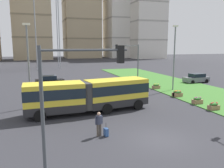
{
  "coord_description": "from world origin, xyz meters",
  "views": [
    {
      "loc": [
        -7.54,
        -12.81,
        6.29
      ],
      "look_at": [
        -0.13,
        10.24,
        2.2
      ],
      "focal_mm": 36.61,
      "sensor_mm": 36.0,
      "label": 1
    }
  ],
  "objects": [
    {
      "name": "flower_planter_3",
      "position": [
        8.6,
        10.89,
        0.43
      ],
      "size": [
        1.1,
        0.56,
        0.74
      ],
      "color": "#937051",
      "rests_on": "grass_median"
    },
    {
      "name": "flower_planter_1",
      "position": [
        8.6,
        4.77,
        0.43
      ],
      "size": [
        1.1,
        0.56,
        0.74
      ],
      "color": "#937051",
      "rests_on": "grass_median"
    },
    {
      "name": "traffic_light_near_left",
      "position": [
        -6.27,
        -3.0,
        4.31
      ],
      "size": [
        3.9,
        0.28,
        6.3
      ],
      "color": "#474C51",
      "rests_on": "ground"
    },
    {
      "name": "transmission_pylon",
      "position": [
        -4.91,
        53.83,
        15.85
      ],
      "size": [
        9.0,
        6.24,
        28.87
      ],
      "color": "gray",
      "rests_on": "ground"
    },
    {
      "name": "car_grey_wagon",
      "position": [
        18.04,
        19.56,
        0.75
      ],
      "size": [
        4.52,
        2.29,
        1.58
      ],
      "color": "slate",
      "rests_on": "ground"
    },
    {
      "name": "apartment_tower_westcentre",
      "position": [
        -9.41,
        98.91,
        23.68
      ],
      "size": [
        16.52,
        14.41,
        47.32
      ],
      "color": "tan",
      "rests_on": "ground"
    },
    {
      "name": "ground_plane",
      "position": [
        0.0,
        0.0,
        0.0
      ],
      "size": [
        260.0,
        260.0,
        0.0
      ],
      "primitive_type": "plane",
      "color": "#2D2D33"
    },
    {
      "name": "articulated_bus",
      "position": [
        -3.15,
        7.98,
        1.65
      ],
      "size": [
        11.95,
        3.66,
        3.0
      ],
      "color": "yellow",
      "rests_on": "ground"
    },
    {
      "name": "streetlight_median",
      "position": [
        10.5,
        14.97,
        4.95
      ],
      "size": [
        0.7,
        0.28,
        9.02
      ],
      "color": "slate",
      "rests_on": "ground"
    },
    {
      "name": "streetlight_left",
      "position": [
        -8.5,
        11.31,
        4.66
      ],
      "size": [
        0.7,
        0.28,
        8.44
      ],
      "color": "slate",
      "rests_on": "ground"
    },
    {
      "name": "car_black_sedan",
      "position": [
        -6.04,
        24.48,
        0.75
      ],
      "size": [
        4.44,
        2.11,
        1.58
      ],
      "color": "black",
      "rests_on": "ground"
    },
    {
      "name": "apartment_tower_centre",
      "position": [
        14.48,
        107.82,
        23.3
      ],
      "size": [
        17.51,
        18.81,
        46.57
      ],
      "color": "tan",
      "rests_on": "ground"
    },
    {
      "name": "pedestrian_crossing",
      "position": [
        -3.75,
        1.96,
        1.0
      ],
      "size": [
        0.57,
        0.36,
        1.74
      ],
      "color": "#4C4238",
      "rests_on": "ground"
    },
    {
      "name": "grass_median",
      "position": [
        13.0,
        10.0,
        0.04
      ],
      "size": [
        10.0,
        70.0,
        0.08
      ],
      "primitive_type": "cube",
      "color": "#3D752D",
      "rests_on": "ground_plane"
    },
    {
      "name": "traffic_light_far_right",
      "position": [
        6.89,
        22.0,
        4.42
      ],
      "size": [
        4.17,
        0.28,
        6.45
      ],
      "color": "#474C51",
      "rests_on": "ground"
    },
    {
      "name": "apartment_tower_east",
      "position": [
        44.0,
        91.75,
        21.68
      ],
      "size": [
        15.42,
        14.86,
        43.31
      ],
      "color": "silver",
      "rests_on": "ground"
    },
    {
      "name": "rolling_suitcase",
      "position": [
        -3.3,
        1.76,
        0.31
      ],
      "size": [
        0.31,
        0.4,
        0.97
      ],
      "color": "#335693",
      "rests_on": "ground"
    },
    {
      "name": "flower_planter_2",
      "position": [
        8.6,
        7.21,
        0.43
      ],
      "size": [
        1.1,
        0.56,
        0.74
      ],
      "color": "#937051",
      "rests_on": "grass_median"
    },
    {
      "name": "apartment_tower_eastcentre",
      "position": [
        36.66,
        102.76,
        24.44
      ],
      "size": [
        19.44,
        16.77,
        48.84
      ],
      "color": "silver",
      "rests_on": "ground"
    },
    {
      "name": "flower_planter_5",
      "position": [
        8.6,
        16.36,
        0.43
      ],
      "size": [
        1.1,
        0.56,
        0.74
      ],
      "color": "#937051",
      "rests_on": "grass_median"
    },
    {
      "name": "flower_planter_4",
      "position": [
        8.6,
        11.12,
        0.43
      ],
      "size": [
        1.1,
        0.56,
        0.74
      ],
      "color": "#937051",
      "rests_on": "grass_median"
    }
  ]
}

